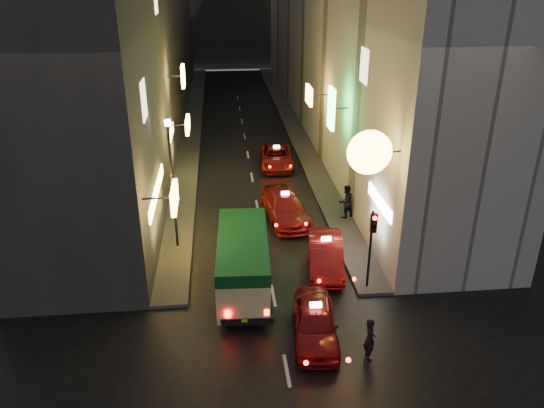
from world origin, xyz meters
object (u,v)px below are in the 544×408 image
object	(u,v)px
minibus	(243,258)
lamp_post	(172,177)
traffic_light	(372,234)
pedestrian_crossing	(370,336)
taxi_near	(315,320)

from	to	relation	value
minibus	lamp_post	xyz separation A→B (m)	(-3.00, 3.95, 2.15)
traffic_light	lamp_post	xyz separation A→B (m)	(-8.20, 4.53, 1.04)
pedestrian_crossing	lamp_post	world-z (taller)	lamp_post
minibus	pedestrian_crossing	world-z (taller)	minibus
minibus	taxi_near	size ratio (longest dim) A/B	1.14
minibus	traffic_light	world-z (taller)	traffic_light
pedestrian_crossing	lamp_post	distance (m)	11.54
pedestrian_crossing	minibus	bearing A→B (deg)	37.10
traffic_light	lamp_post	world-z (taller)	lamp_post
minibus	traffic_light	xyz separation A→B (m)	(5.20, -0.57, 1.12)
taxi_near	lamp_post	bearing A→B (deg)	126.45
traffic_light	lamp_post	bearing A→B (deg)	151.09
minibus	traffic_light	distance (m)	5.35
taxi_near	pedestrian_crossing	xyz separation A→B (m)	(1.68, -1.27, 0.12)
traffic_light	lamp_post	distance (m)	9.42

